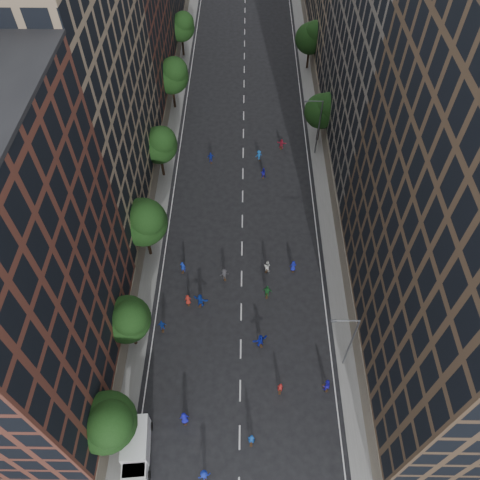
{
  "coord_description": "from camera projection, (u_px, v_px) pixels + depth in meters",
  "views": [
    {
      "loc": [
        0.2,
        -8.58,
        45.83
      ],
      "look_at": [
        -0.24,
        26.74,
        2.0
      ],
      "focal_mm": 35.0,
      "sensor_mm": 36.0,
      "label": 1
    }
  ],
  "objects": [
    {
      "name": "cargo_van",
      "position": [
        136.0,
        447.0,
        41.97
      ],
      "size": [
        2.88,
        5.4,
        2.78
      ],
      "rotation": [
        0.0,
        0.0,
        0.09
      ],
      "color": "white",
      "rests_on": "ground"
    },
    {
      "name": "skater_1",
      "position": [
        251.0,
        439.0,
        42.91
      ],
      "size": [
        0.7,
        0.47,
        1.86
      ],
      "primitive_type": "imported",
      "rotation": [
        0.0,
        0.0,
        3.1
      ],
      "color": "#1445A4",
      "rests_on": "ground"
    },
    {
      "name": "skater_14",
      "position": [
        263.0,
        173.0,
        65.45
      ],
      "size": [
        0.78,
        0.62,
        1.55
      ],
      "primitive_type": "imported",
      "rotation": [
        0.0,
        0.0,
        3.1
      ],
      "color": "#17139F",
      "rests_on": "ground"
    },
    {
      "name": "skater_2",
      "position": [
        326.0,
        385.0,
        46.16
      ],
      "size": [
        1.06,
        0.97,
        1.77
      ],
      "primitive_type": "imported",
      "rotation": [
        0.0,
        0.0,
        3.57
      ],
      "color": "#1D15B1",
      "rests_on": "ground"
    },
    {
      "name": "skater_5",
      "position": [
        260.0,
        341.0,
        49.15
      ],
      "size": [
        1.78,
        1.21,
        1.84
      ],
      "primitive_type": "imported",
      "rotation": [
        0.0,
        0.0,
        3.58
      ],
      "color": "#1421A4",
      "rests_on": "ground"
    },
    {
      "name": "ground",
      "position": [
        243.0,
        176.0,
        66.17
      ],
      "size": [
        240.0,
        240.0,
        0.0
      ],
      "primitive_type": "plane",
      "color": "black",
      "rests_on": "ground"
    },
    {
      "name": "skater_15",
      "position": [
        259.0,
        155.0,
        67.77
      ],
      "size": [
        1.15,
        0.9,
        1.56
      ],
      "primitive_type": "imported",
      "rotation": [
        0.0,
        0.0,
        3.5
      ],
      "color": "blue",
      "rests_on": "ground"
    },
    {
      "name": "skater_9",
      "position": [
        224.0,
        274.0,
        54.58
      ],
      "size": [
        1.18,
        0.85,
        1.64
      ],
      "primitive_type": "imported",
      "rotation": [
        0.0,
        0.0,
        3.39
      ],
      "color": "#38373B",
      "rests_on": "ground"
    },
    {
      "name": "skater_0",
      "position": [
        184.0,
        418.0,
        44.14
      ],
      "size": [
        0.98,
        0.75,
        1.81
      ],
      "primitive_type": "imported",
      "rotation": [
        0.0,
        0.0,
        3.35
      ],
      "color": "#1617B5",
      "rests_on": "ground"
    },
    {
      "name": "tree_right_b",
      "position": [
        312.0,
        37.0,
        78.92
      ],
      "size": [
        5.2,
        5.2,
        8.83
      ],
      "color": "black",
      "rests_on": "ground"
    },
    {
      "name": "sidewalk_right",
      "position": [
        322.0,
        142.0,
        70.72
      ],
      "size": [
        4.0,
        105.0,
        0.15
      ],
      "primitive_type": "cube",
      "color": "slate",
      "rests_on": "ground"
    },
    {
      "name": "bldg_left_c",
      "position": [
        112.0,
        16.0,
        66.71
      ],
      "size": [
        14.0,
        20.0,
        28.0
      ],
      "primitive_type": "cube",
      "color": "#582C21",
      "rests_on": "ground"
    },
    {
      "name": "streetlamp_near",
      "position": [
        349.0,
        341.0,
        44.5
      ],
      "size": [
        2.64,
        0.22,
        9.06
      ],
      "color": "#595B60",
      "rests_on": "ground"
    },
    {
      "name": "bldg_left_b",
      "position": [
        66.0,
        90.0,
        49.95
      ],
      "size": [
        14.0,
        26.0,
        34.0
      ],
      "primitive_type": "cube",
      "color": "#877158",
      "rests_on": "ground"
    },
    {
      "name": "bldg_right_b",
      "position": [
        403.0,
        53.0,
        55.68
      ],
      "size": [
        14.0,
        28.0,
        33.0
      ],
      "primitive_type": "cube",
      "color": "#625A51",
      "rests_on": "ground"
    },
    {
      "name": "skater_4",
      "position": [
        162.0,
        325.0,
        50.35
      ],
      "size": [
        1.0,
        0.46,
        1.68
      ],
      "primitive_type": "imported",
      "rotation": [
        0.0,
        0.0,
        3.2
      ],
      "color": "navy",
      "rests_on": "ground"
    },
    {
      "name": "tree_left_3",
      "position": [
        160.0,
        144.0,
        61.64
      ],
      "size": [
        5.0,
        5.0,
        8.58
      ],
      "color": "black",
      "rests_on": "ground"
    },
    {
      "name": "skater_12",
      "position": [
        293.0,
        266.0,
        55.38
      ],
      "size": [
        0.79,
        0.54,
        1.55
      ],
      "primitive_type": "imported",
      "rotation": [
        0.0,
        0.0,
        3.21
      ],
      "color": "#141CA5",
      "rests_on": "ground"
    },
    {
      "name": "skater_6",
      "position": [
        188.0,
        300.0,
        52.5
      ],
      "size": [
        0.81,
        0.61,
        1.49
      ],
      "primitive_type": "imported",
      "rotation": [
        0.0,
        0.0,
        3.35
      ],
      "color": "#AC271C",
      "rests_on": "ground"
    },
    {
      "name": "sidewalk_left",
      "position": [
        164.0,
        141.0,
        70.91
      ],
      "size": [
        4.0,
        105.0,
        0.15
      ],
      "primitive_type": "cube",
      "color": "slate",
      "rests_on": "ground"
    },
    {
      "name": "streetlamp_far",
      "position": [
        318.0,
        125.0,
        65.2
      ],
      "size": [
        2.64,
        0.22,
        9.06
      ],
      "color": "#595B60",
      "rests_on": "ground"
    },
    {
      "name": "tree_right_a",
      "position": [
        323.0,
        110.0,
        66.62
      ],
      "size": [
        5.0,
        5.0,
        8.39
      ],
      "color": "black",
      "rests_on": "ground"
    },
    {
      "name": "skater_8",
      "position": [
        267.0,
        266.0,
        55.26
      ],
      "size": [
        1.01,
        0.91,
        1.71
      ],
      "primitive_type": "imported",
      "rotation": [
        0.0,
        0.0,
        2.76
      ],
      "color": "white",
      "rests_on": "ground"
    },
    {
      "name": "skater_16",
      "position": [
        211.0,
        158.0,
        67.37
      ],
      "size": [
        1.04,
        0.57,
        1.68
      ],
      "primitive_type": "imported",
      "rotation": [
        0.0,
        0.0,
        3.31
      ],
      "color": "#152AAC",
      "rests_on": "ground"
    },
    {
      "name": "skater_7",
      "position": [
        280.0,
        388.0,
        46.11
      ],
      "size": [
        0.59,
        0.41,
        1.57
      ],
      "primitive_type": "imported",
      "rotation": [
        0.0,
        0.0,
        3.09
      ],
      "color": "maroon",
      "rests_on": "ground"
    },
    {
      "name": "skater_11",
      "position": [
        200.0,
        300.0,
        52.19
      ],
      "size": [
        1.86,
        1.1,
        1.92
      ],
      "primitive_type": "imported",
      "rotation": [
        0.0,
        0.0,
        2.82
      ],
      "color": "#13329E",
      "rests_on": "ground"
    },
    {
      "name": "tree_left_0",
      "position": [
        108.0,
        423.0,
        38.94
      ],
      "size": [
        5.2,
        5.2,
        8.83
      ],
      "color": "black",
      "rests_on": "ground"
    },
    {
      "name": "tree_left_5",
      "position": [
        182.0,
        26.0,
        81.83
      ],
      "size": [
        4.8,
        4.8,
        8.33
      ],
      "color": "black",
      "rests_on": "ground"
    },
    {
      "name": "tree_left_2",
      "position": [
        144.0,
        221.0,
        52.42
      ],
      "size": [
        5.6,
        5.6,
        9.45
      ],
      "color": "black",
      "rests_on": "ground"
    },
    {
      "name": "skater_10",
      "position": [
        267.0,
        292.0,
        52.94
      ],
      "size": [
        1.17,
        0.65,
        1.9
      ],
      "primitive_type": "imported",
      "rotation": [
        0.0,
        0.0,
        2.97
      ],
      "color": "#1C6029",
      "rests_on": "ground"
    },
    {
      "name": "skater_13",
      "position": [
        183.0,
        267.0,
        55.2
      ],
      "size": [
        0.7,
        0.54,
        1.71
      ],
      "primitive_type": "imported",
      "rotation": [
        0.0,
        0.0,
        2.91
      ],
      "color": "#1632B7",
      "rests_on": "ground"
    },
    {
      "name": "skater_3",
      "position": [
        204.0,
        476.0,
        41.04
      ],
      "size": [
        1.29,
        0.99,
        1.76
      ],
      "primitive_type": "imported",
      "rotation": [
        0.0,
        0.0,
        3.48
      ],
      "color": "#1427A8",
      "rests_on": "ground"
    },
    {
      "name": "skater_17",
      "position": [
        281.0,
        144.0,
        69.35
      ],
      "size": [
        1.52,
        0.8,
        1.56
      ],
      "primitive_type": "imported",
      "rotation": [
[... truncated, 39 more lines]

